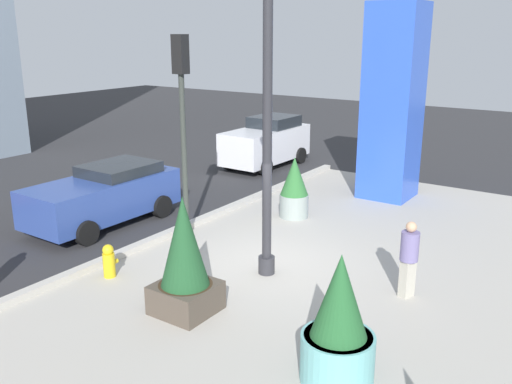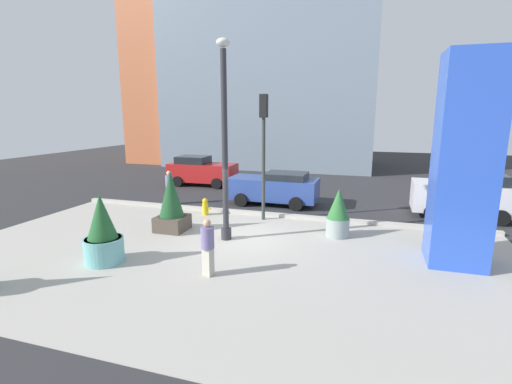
{
  "view_description": "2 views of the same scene",
  "coord_description": "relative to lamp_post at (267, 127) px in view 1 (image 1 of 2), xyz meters",
  "views": [
    {
      "loc": [
        -9.89,
        -6.4,
        5.14
      ],
      "look_at": [
        0.49,
        0.68,
        1.5
      ],
      "focal_mm": 39.06,
      "sensor_mm": 36.0,
      "label": 1
    },
    {
      "loc": [
        4.28,
        -11.76,
        4.31
      ],
      "look_at": [
        0.39,
        0.63,
        1.58
      ],
      "focal_mm": 26.02,
      "sensor_mm": 36.0,
      "label": 2
    }
  ],
  "objects": [
    {
      "name": "plaza_pavement",
      "position": [
        0.43,
        -1.77,
        -3.25
      ],
      "size": [
        18.0,
        10.0,
        0.02
      ],
      "primitive_type": "cube",
      "color": "#ADA89E",
      "rests_on": "ground_plane"
    },
    {
      "name": "potted_plant_near_right",
      "position": [
        -2.65,
        -3.02,
        -2.36
      ],
      "size": [
        1.13,
        1.13,
        2.07
      ],
      "color": "#6BB2B2",
      "rests_on": "ground_plane"
    },
    {
      "name": "traffic_light_corner",
      "position": [
        0.54,
        2.78,
        0.14
      ],
      "size": [
        0.28,
        0.42,
        5.08
      ],
      "color": "#333833",
      "rests_on": "ground_plane"
    },
    {
      "name": "car_passing_lane",
      "position": [
        8.54,
        5.6,
        -2.29
      ],
      "size": [
        4.01,
        1.97,
        1.92
      ],
      "color": "silver",
      "rests_on": "ground_plane"
    },
    {
      "name": "pedestrian_on_sidewalk",
      "position": [
        0.65,
        -2.93,
        -2.37
      ],
      "size": [
        0.46,
        0.46,
        1.59
      ],
      "color": "#B2AD9E",
      "rests_on": "ground_plane"
    },
    {
      "name": "lamp_post",
      "position": [
        0.0,
        0.0,
        0.0
      ],
      "size": [
        0.44,
        0.44,
        6.67
      ],
      "color": "#2D2D33",
      "rests_on": "ground_plane"
    },
    {
      "name": "art_pillar_blue",
      "position": [
        7.19,
        0.06,
        -0.25
      ],
      "size": [
        1.54,
        1.54,
        6.0
      ],
      "primitive_type": "cube",
      "color": "blue",
      "rests_on": "ground_plane"
    },
    {
      "name": "potted_plant_mid_plaza",
      "position": [
        3.69,
        1.48,
        -2.4
      ],
      "size": [
        0.83,
        0.83,
        1.76
      ],
      "color": "gray",
      "rests_on": "ground_plane"
    },
    {
      "name": "fire_hydrant",
      "position": [
        -2.07,
        2.72,
        -2.88
      ],
      "size": [
        0.36,
        0.26,
        0.75
      ],
      "color": "gold",
      "rests_on": "ground_plane"
    },
    {
      "name": "car_curb_west",
      "position": [
        0.3,
        5.52,
        -2.43
      ],
      "size": [
        4.29,
        2.05,
        1.59
      ],
      "color": "#2D4793",
      "rests_on": "ground_plane"
    },
    {
      "name": "curb_strip",
      "position": [
        0.43,
        3.35,
        -3.17
      ],
      "size": [
        18.0,
        0.24,
        0.16
      ],
      "primitive_type": "cube",
      "color": "#B7B2A8",
      "rests_on": "ground_plane"
    },
    {
      "name": "potted_plant_by_pillar",
      "position": [
        -2.31,
        0.31,
        -2.2
      ],
      "size": [
        1.08,
        1.08,
        2.29
      ],
      "color": "#4C4238",
      "rests_on": "ground_plane"
    },
    {
      "name": "ground_plane",
      "position": [
        0.43,
        4.23,
        -3.25
      ],
      "size": [
        60.0,
        60.0,
        0.0
      ],
      "primitive_type": "plane",
      "color": "#2D2D30"
    }
  ]
}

